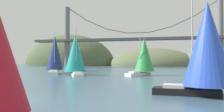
{
  "coord_description": "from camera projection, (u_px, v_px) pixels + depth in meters",
  "views": [
    {
      "loc": [
        12.97,
        -17.7,
        3.55
      ],
      "look_at": [
        0.0,
        37.72,
        4.77
      ],
      "focal_mm": 35.84,
      "sensor_mm": 36.0,
      "label": 1
    }
  ],
  "objects": [
    {
      "name": "sailboat_white_mainsail",
      "position": [
        79.0,
        59.0,
        74.32
      ],
      "size": [
        3.94,
        7.26,
        8.33
      ],
      "color": "#B7B2A8",
      "rests_on": "ground_plane"
    },
    {
      "name": "headland_center",
      "position": [
        152.0,
        66.0,
        150.38
      ],
      "size": [
        59.71,
        44.0,
        24.2
      ],
      "primitive_type": "ellipsoid",
      "color": "#5B6647",
      "rests_on": "ground_plane"
    },
    {
      "name": "sailboat_teal_sail",
      "position": [
        75.0,
        54.0,
        55.65
      ],
      "size": [
        7.83,
        9.88,
        11.66
      ],
      "color": "white",
      "rests_on": "ground_plane"
    },
    {
      "name": "sailboat_blue_spinnaker",
      "position": [
        207.0,
        46.0,
        22.58
      ],
      "size": [
        8.3,
        5.48,
        9.97
      ],
      "color": "black",
      "rests_on": "ground_plane"
    },
    {
      "name": "suspension_bridge",
      "position": [
        138.0,
        37.0,
        112.91
      ],
      "size": [
        113.13,
        6.0,
        33.05
      ],
      "color": "slate",
      "rests_on": "ground_plane"
    },
    {
      "name": "sailboat_green_sail",
      "position": [
        144.0,
        56.0,
        53.78
      ],
      "size": [
        7.43,
        8.67,
        9.92
      ],
      "color": "white",
      "rests_on": "ground_plane"
    },
    {
      "name": "headland_left",
      "position": [
        69.0,
        66.0,
        164.06
      ],
      "size": [
        67.87,
        44.0,
        45.47
      ],
      "primitive_type": "ellipsoid",
      "color": "#4C5B3D",
      "rests_on": "ground_plane"
    },
    {
      "name": "sailboat_navy_sail",
      "position": [
        55.0,
        54.0,
        63.28
      ],
      "size": [
        6.95,
        9.84,
        11.46
      ],
      "color": "white",
      "rests_on": "ground_plane"
    },
    {
      "name": "ground_plane",
      "position": [
        17.0,
        100.0,
        20.11
      ],
      "size": [
        360.0,
        360.0,
        0.0
      ],
      "primitive_type": "plane",
      "color": "#426075"
    }
  ]
}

